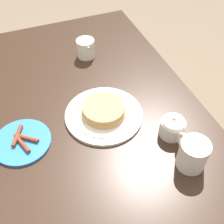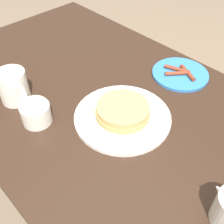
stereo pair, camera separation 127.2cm
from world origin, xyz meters
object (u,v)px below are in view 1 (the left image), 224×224
object	(u,v)px
side_plate_bacon	(22,141)
creamer_pitcher	(86,48)
sugar_bowl	(172,126)
pancake_plate	(104,112)
coffee_mug	(192,153)

from	to	relation	value
side_plate_bacon	creamer_pitcher	distance (m)	0.53
side_plate_bacon	creamer_pitcher	size ratio (longest dim) A/B	1.65
side_plate_bacon	sugar_bowl	xyz separation A→B (m)	(-0.15, -0.49, 0.03)
pancake_plate	sugar_bowl	xyz separation A→B (m)	(-0.17, -0.19, 0.02)
side_plate_bacon	coffee_mug	size ratio (longest dim) A/B	1.55
side_plate_bacon	creamer_pitcher	bearing A→B (deg)	-42.31
pancake_plate	coffee_mug	size ratio (longest dim) A/B	2.25
creamer_pitcher	sugar_bowl	world-z (taller)	creamer_pitcher
coffee_mug	creamer_pitcher	size ratio (longest dim) A/B	1.07
pancake_plate	coffee_mug	world-z (taller)	coffee_mug
side_plate_bacon	sugar_bowl	bearing A→B (deg)	-107.10
creamer_pitcher	pancake_plate	bearing A→B (deg)	171.87
side_plate_bacon	pancake_plate	bearing A→B (deg)	-87.44
coffee_mug	sugar_bowl	xyz separation A→B (m)	(0.13, -0.01, -0.01)
pancake_plate	creamer_pitcher	size ratio (longest dim) A/B	2.39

